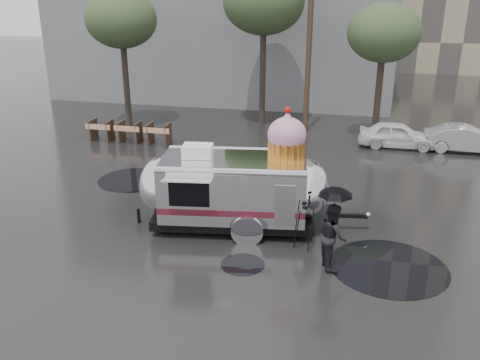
# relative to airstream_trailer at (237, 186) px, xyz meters

# --- Properties ---
(ground) EXTENTS (120.00, 120.00, 0.00)m
(ground) POSITION_rel_airstream_trailer_xyz_m (-1.66, -2.05, -1.38)
(ground) COLOR black
(ground) RESTS_ON ground
(puddles) EXTENTS (12.39, 7.58, 0.01)m
(puddles) POSITION_rel_airstream_trailer_xyz_m (0.80, 0.66, -1.37)
(puddles) COLOR black
(puddles) RESTS_ON ground
(utility_pole) EXTENTS (1.60, 0.28, 9.00)m
(utility_pole) POSITION_rel_airstream_trailer_xyz_m (0.84, 11.95, 3.24)
(utility_pole) COLOR #473323
(utility_pole) RESTS_ON ground
(tree_left) EXTENTS (3.64, 3.64, 6.95)m
(tree_left) POSITION_rel_airstream_trailer_xyz_m (-8.66, 10.95, 4.11)
(tree_left) COLOR #382D26
(tree_left) RESTS_ON ground
(tree_mid) EXTENTS (4.20, 4.20, 8.03)m
(tree_mid) POSITION_rel_airstream_trailer_xyz_m (-1.66, 12.95, 4.96)
(tree_mid) COLOR #382D26
(tree_mid) RESTS_ON ground
(tree_right) EXTENTS (3.36, 3.36, 6.42)m
(tree_right) POSITION_rel_airstream_trailer_xyz_m (4.34, 10.95, 3.68)
(tree_right) COLOR #382D26
(tree_right) RESTS_ON ground
(barricade_row) EXTENTS (4.30, 0.80, 1.00)m
(barricade_row) POSITION_rel_airstream_trailer_xyz_m (-7.21, 7.92, -0.85)
(barricade_row) COLOR #473323
(barricade_row) RESTS_ON ground
(airstream_trailer) EXTENTS (7.23, 3.42, 3.92)m
(airstream_trailer) POSITION_rel_airstream_trailer_xyz_m (0.00, 0.00, 0.00)
(airstream_trailer) COLOR silver
(airstream_trailer) RESTS_ON ground
(person_right) EXTENTS (0.75, 0.98, 1.81)m
(person_right) POSITION_rel_airstream_trailer_xyz_m (3.03, -1.81, -0.47)
(person_right) COLOR black
(person_right) RESTS_ON ground
(umbrella_black) EXTENTS (1.10, 1.10, 2.30)m
(umbrella_black) POSITION_rel_airstream_trailer_xyz_m (3.03, -1.81, 0.55)
(umbrella_black) COLOR black
(umbrella_black) RESTS_ON ground
(tripod) EXTENTS (0.55, 0.52, 1.34)m
(tripod) POSITION_rel_airstream_trailer_xyz_m (2.20, -0.96, -0.61)
(tripod) COLOR black
(tripod) RESTS_ON ground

